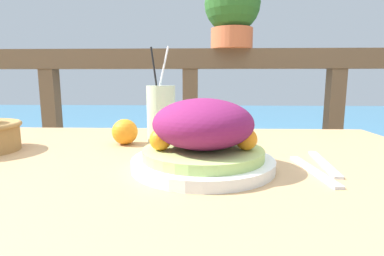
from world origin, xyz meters
TOP-DOWN VIEW (x-y plane):
  - patio_table at (0.00, 0.00)m, footprint 1.18×0.85m
  - railing_fence at (0.00, 0.86)m, footprint 2.80×0.08m
  - sea_backdrop at (0.00, 3.36)m, footprint 12.00×4.00m
  - salad_plate at (0.06, -0.03)m, footprint 0.27×0.27m
  - drink_glass at (-0.05, 0.21)m, footprint 0.08×0.08m
  - potted_plant at (0.19, 0.86)m, footprint 0.25×0.25m
  - fork at (0.26, -0.05)m, footprint 0.03×0.18m
  - knife at (0.30, 0.00)m, footprint 0.04×0.18m
  - orange_near_basket at (-0.14, 0.17)m, footprint 0.07×0.07m

SIDE VIEW (x-z plane):
  - sea_backdrop at x=0.00m, z-range 0.00..0.37m
  - patio_table at x=0.00m, z-range 0.27..0.99m
  - railing_fence at x=0.00m, z-range 0.19..1.22m
  - fork at x=0.26m, z-range 0.72..0.72m
  - knife at x=0.30m, z-range 0.72..0.72m
  - orange_near_basket at x=-0.14m, z-range 0.72..0.78m
  - salad_plate at x=0.06m, z-range 0.71..0.84m
  - drink_glass at x=-0.05m, z-range 0.67..0.92m
  - potted_plant at x=0.19m, z-range 1.03..1.36m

